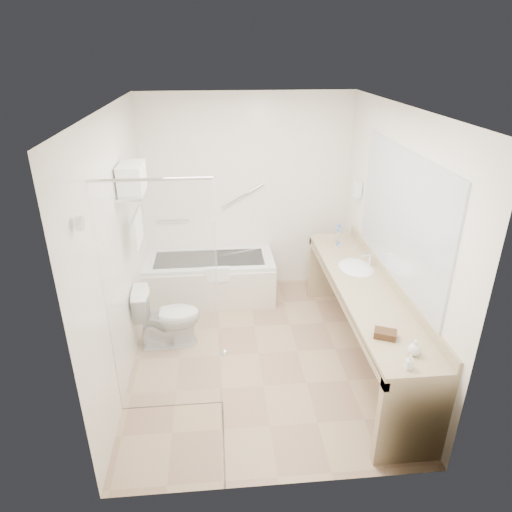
{
  "coord_description": "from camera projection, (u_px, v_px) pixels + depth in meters",
  "views": [
    {
      "loc": [
        -0.38,
        -3.94,
        2.98
      ],
      "look_at": [
        0.0,
        0.3,
        1.0
      ],
      "focal_mm": 32.0,
      "sensor_mm": 36.0,
      "label": 1
    }
  ],
  "objects": [
    {
      "name": "floor",
      "position": [
        259.0,
        353.0,
        4.84
      ],
      "size": [
        3.2,
        3.2,
        0.0
      ],
      "primitive_type": "plane",
      "color": "tan",
      "rests_on": "ground"
    },
    {
      "name": "ceiling",
      "position": [
        259.0,
        108.0,
        3.79
      ],
      "size": [
        2.6,
        3.2,
        0.1
      ],
      "primitive_type": "cube",
      "color": "silver",
      "rests_on": "wall_back"
    },
    {
      "name": "wall_back",
      "position": [
        247.0,
        195.0,
        5.76
      ],
      "size": [
        2.6,
        0.1,
        2.5
      ],
      "primitive_type": "cube",
      "color": "silver",
      "rests_on": "ground"
    },
    {
      "name": "wall_front",
      "position": [
        283.0,
        347.0,
        2.87
      ],
      "size": [
        2.6,
        0.1,
        2.5
      ],
      "primitive_type": "cube",
      "color": "silver",
      "rests_on": "ground"
    },
    {
      "name": "wall_left",
      "position": [
        119.0,
        250.0,
        4.21
      ],
      "size": [
        0.1,
        3.2,
        2.5
      ],
      "primitive_type": "cube",
      "color": "silver",
      "rests_on": "ground"
    },
    {
      "name": "wall_right",
      "position": [
        392.0,
        241.0,
        4.42
      ],
      "size": [
        0.1,
        3.2,
        2.5
      ],
      "primitive_type": "cube",
      "color": "silver",
      "rests_on": "ground"
    },
    {
      "name": "bathtub",
      "position": [
        210.0,
        278.0,
        5.8
      ],
      "size": [
        1.6,
        0.73,
        0.59
      ],
      "color": "white",
      "rests_on": "floor"
    },
    {
      "name": "grab_bar_short",
      "position": [
        172.0,
        221.0,
        5.77
      ],
      "size": [
        0.4,
        0.03,
        0.03
      ],
      "primitive_type": "cylinder",
      "rotation": [
        0.0,
        1.57,
        0.0
      ],
      "color": "silver",
      "rests_on": "wall_back"
    },
    {
      "name": "grab_bar_long",
      "position": [
        243.0,
        196.0,
        5.72
      ],
      "size": [
        0.53,
        0.03,
        0.33
      ],
      "primitive_type": "cylinder",
      "rotation": [
        0.0,
        1.05,
        0.0
      ],
      "color": "silver",
      "rests_on": "wall_back"
    },
    {
      "name": "shower_enclosure",
      "position": [
        189.0,
        318.0,
        3.5
      ],
      "size": [
        0.96,
        0.91,
        2.11
      ],
      "color": "silver",
      "rests_on": "floor"
    },
    {
      "name": "towel_shelf",
      "position": [
        133.0,
        186.0,
        4.32
      ],
      "size": [
        0.24,
        0.55,
        0.81
      ],
      "color": "silver",
      "rests_on": "wall_left"
    },
    {
      "name": "vanity_counter",
      "position": [
        363.0,
        304.0,
        4.52
      ],
      "size": [
        0.55,
        2.7,
        0.95
      ],
      "color": "tan",
      "rests_on": "floor"
    },
    {
      "name": "sink",
      "position": [
        356.0,
        270.0,
        4.81
      ],
      "size": [
        0.4,
        0.52,
        0.14
      ],
      "primitive_type": "ellipsoid",
      "color": "white",
      "rests_on": "vanity_counter"
    },
    {
      "name": "faucet",
      "position": [
        370.0,
        260.0,
        4.77
      ],
      "size": [
        0.03,
        0.03,
        0.14
      ],
      "primitive_type": "cylinder",
      "color": "silver",
      "rests_on": "vanity_counter"
    },
    {
      "name": "mirror",
      "position": [
        401.0,
        217.0,
        4.16
      ],
      "size": [
        0.02,
        2.0,
        1.2
      ],
      "primitive_type": "cube",
      "color": "#B6BCC3",
      "rests_on": "wall_right"
    },
    {
      "name": "hairdryer_unit",
      "position": [
        357.0,
        190.0,
        5.28
      ],
      "size": [
        0.08,
        0.1,
        0.18
      ],
      "primitive_type": "cube",
      "color": "silver",
      "rests_on": "wall_right"
    },
    {
      "name": "toilet",
      "position": [
        168.0,
        317.0,
        4.86
      ],
      "size": [
        0.71,
        0.43,
        0.68
      ],
      "primitive_type": "imported",
      "rotation": [
        0.0,
        0.0,
        1.63
      ],
      "color": "white",
      "rests_on": "floor"
    },
    {
      "name": "amenity_basket",
      "position": [
        385.0,
        334.0,
        3.64
      ],
      "size": [
        0.21,
        0.18,
        0.06
      ],
      "primitive_type": "cube",
      "rotation": [
        0.0,
        0.0,
        -0.41
      ],
      "color": "#482B1A",
      "rests_on": "vanity_counter"
    },
    {
      "name": "soap_bottle_a",
      "position": [
        409.0,
        365.0,
        3.28
      ],
      "size": [
        0.05,
        0.11,
        0.05
      ],
      "primitive_type": "imported",
      "rotation": [
        0.0,
        0.0,
        -0.01
      ],
      "color": "silver",
      "rests_on": "vanity_counter"
    },
    {
      "name": "soap_bottle_b",
      "position": [
        414.0,
        349.0,
        3.42
      ],
      "size": [
        0.13,
        0.15,
        0.1
      ],
      "primitive_type": "imported",
      "rotation": [
        0.0,
        0.0,
        -0.32
      ],
      "color": "silver",
      "rests_on": "vanity_counter"
    },
    {
      "name": "water_bottle_left",
      "position": [
        337.0,
        251.0,
        4.97
      ],
      "size": [
        0.05,
        0.05,
        0.17
      ],
      "rotation": [
        0.0,
        0.0,
        0.37
      ],
      "color": "silver",
      "rests_on": "vanity_counter"
    },
    {
      "name": "water_bottle_mid",
      "position": [
        338.0,
        237.0,
        5.34
      ],
      "size": [
        0.05,
        0.05,
        0.18
      ],
      "rotation": [
        0.0,
        0.0,
        -0.06
      ],
      "color": "silver",
      "rests_on": "vanity_counter"
    },
    {
      "name": "water_bottle_right",
      "position": [
        339.0,
        235.0,
        5.35
      ],
      "size": [
        0.07,
        0.07,
        0.22
      ],
      "rotation": [
        0.0,
        0.0,
        -0.2
      ],
      "color": "silver",
      "rests_on": "vanity_counter"
    },
    {
      "name": "drinking_glass_near",
      "position": [
        330.0,
        239.0,
        5.37
      ],
      "size": [
        0.08,
        0.08,
        0.09
      ],
      "primitive_type": "cylinder",
      "rotation": [
        0.0,
        0.0,
        0.28
      ],
      "color": "silver",
      "rests_on": "vanity_counter"
    },
    {
      "name": "drinking_glass_far",
      "position": [
        340.0,
        244.0,
        5.23
      ],
      "size": [
        0.08,
        0.08,
        0.09
      ],
      "primitive_type": "cylinder",
      "rotation": [
        0.0,
        0.0,
        0.24
      ],
      "color": "silver",
      "rests_on": "vanity_counter"
    }
  ]
}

